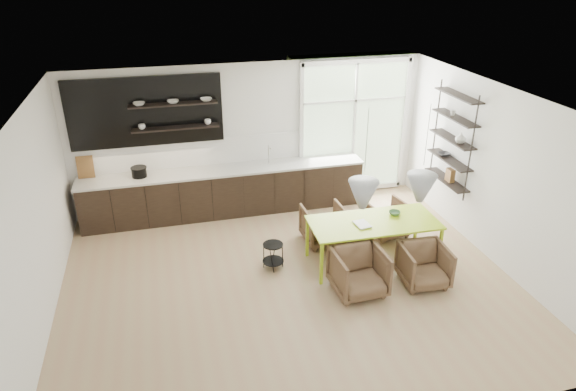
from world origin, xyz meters
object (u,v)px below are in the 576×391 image
object	(u,v)px
armchair_front_right	(424,265)
wire_stool	(273,252)
armchair_back_right	(387,219)
armchair_front_left	(359,272)
dining_table	(374,224)
armchair_back_left	(324,224)

from	to	relation	value
armchair_front_right	wire_stool	distance (m)	2.42
armchair_back_right	armchair_front_left	bearing A→B (deg)	43.34
armchair_front_left	armchair_front_right	xyz separation A→B (m)	(1.08, -0.04, -0.03)
dining_table	armchair_back_left	bearing A→B (deg)	124.45
dining_table	armchair_back_left	size ratio (longest dim) A/B	2.88
dining_table	armchair_front_right	distance (m)	1.03
armchair_back_right	armchair_front_left	world-z (taller)	armchair_front_left
armchair_back_right	wire_stool	world-z (taller)	armchair_back_right
dining_table	armchair_front_left	xyz separation A→B (m)	(-0.53, -0.74, -0.36)
dining_table	armchair_front_left	bearing A→B (deg)	-124.21
armchair_front_right	wire_stool	size ratio (longest dim) A/B	1.60
armchair_back_left	armchair_front_left	world-z (taller)	armchair_front_left
armchair_back_left	armchair_front_left	xyz separation A→B (m)	(0.03, -1.60, 0.02)
armchair_front_right	armchair_front_left	bearing A→B (deg)	-178.50
dining_table	armchair_back_right	world-z (taller)	dining_table
armchair_back_left	dining_table	bearing A→B (deg)	120.42
dining_table	wire_stool	distance (m)	1.71
dining_table	armchair_front_left	world-z (taller)	dining_table
dining_table	armchair_back_right	bearing A→B (deg)	53.06
armchair_front_left	wire_stool	xyz separation A→B (m)	(-1.11, 0.98, -0.07)
armchair_front_left	armchair_front_right	distance (m)	1.08
dining_table	armchair_back_left	world-z (taller)	dining_table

